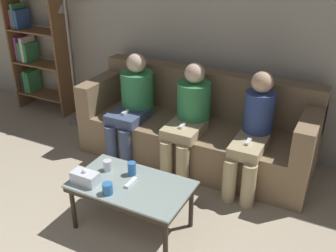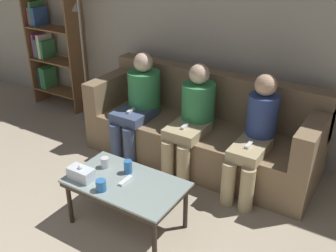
# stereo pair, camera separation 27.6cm
# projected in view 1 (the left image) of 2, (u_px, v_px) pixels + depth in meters

# --- Properties ---
(wall_back) EXTENTS (12.00, 0.06, 2.60)m
(wall_back) POSITION_uv_depth(u_px,v_px,m) (218.00, 32.00, 4.24)
(wall_back) COLOR #B7B2A3
(wall_back) RESTS_ON ground_plane
(couch) EXTENTS (2.49, 0.86, 0.94)m
(couch) POSITION_uv_depth(u_px,v_px,m) (197.00, 130.00, 4.27)
(couch) COLOR #897051
(couch) RESTS_ON ground_plane
(coffee_table) EXTENTS (0.97, 0.57, 0.44)m
(coffee_table) POSITION_uv_depth(u_px,v_px,m) (131.00, 188.00, 3.20)
(coffee_table) COLOR #8C9E99
(coffee_table) RESTS_ON ground_plane
(cup_near_left) EXTENTS (0.08, 0.08, 0.09)m
(cup_near_left) POSITION_uv_depth(u_px,v_px,m) (108.00, 189.00, 3.04)
(cup_near_left) COLOR #3372BF
(cup_near_left) RESTS_ON coffee_table
(cup_near_right) EXTENTS (0.07, 0.07, 0.09)m
(cup_near_right) POSITION_uv_depth(u_px,v_px,m) (108.00, 165.00, 3.34)
(cup_near_right) COLOR silver
(cup_near_right) RESTS_ON coffee_table
(cup_far_center) EXTENTS (0.07, 0.07, 0.11)m
(cup_far_center) POSITION_uv_depth(u_px,v_px,m) (132.00, 169.00, 3.28)
(cup_far_center) COLOR #3372BF
(cup_far_center) RESTS_ON coffee_table
(tissue_box) EXTENTS (0.22, 0.12, 0.13)m
(tissue_box) POSITION_uv_depth(u_px,v_px,m) (85.00, 178.00, 3.17)
(tissue_box) COLOR silver
(tissue_box) RESTS_ON coffee_table
(game_remote) EXTENTS (0.04, 0.15, 0.02)m
(game_remote) POSITION_uv_depth(u_px,v_px,m) (131.00, 183.00, 3.18)
(game_remote) COLOR white
(game_remote) RESTS_ON coffee_table
(bookshelf) EXTENTS (0.83, 0.32, 1.78)m
(bookshelf) POSITION_uv_depth(u_px,v_px,m) (34.00, 49.00, 5.29)
(bookshelf) COLOR brown
(bookshelf) RESTS_ON ground_plane
(standing_lamp) EXTENTS (0.31, 0.26, 1.72)m
(standing_lamp) POSITION_uv_depth(u_px,v_px,m) (71.00, 43.00, 4.77)
(standing_lamp) COLOR gray
(standing_lamp) RESTS_ON ground_plane
(seated_person_left_end) EXTENTS (0.35, 0.66, 1.13)m
(seated_person_left_end) POSITION_uv_depth(u_px,v_px,m) (133.00, 102.00, 4.26)
(seated_person_left_end) COLOR #47567A
(seated_person_left_end) RESTS_ON ground_plane
(seated_person_mid_left) EXTENTS (0.34, 0.68, 1.12)m
(seated_person_mid_left) POSITION_uv_depth(u_px,v_px,m) (189.00, 115.00, 3.98)
(seated_person_mid_left) COLOR tan
(seated_person_mid_left) RESTS_ON ground_plane
(seated_person_mid_right) EXTENTS (0.31, 0.69, 1.14)m
(seated_person_mid_right) POSITION_uv_depth(u_px,v_px,m) (254.00, 131.00, 3.68)
(seated_person_mid_right) COLOR tan
(seated_person_mid_right) RESTS_ON ground_plane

